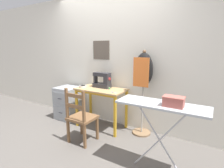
{
  "coord_description": "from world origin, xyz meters",
  "views": [
    {
      "loc": [
        1.82,
        -2.36,
        1.5
      ],
      "look_at": [
        0.25,
        0.23,
        0.88
      ],
      "focal_mm": 28.0,
      "sensor_mm": 36.0,
      "label": 1
    }
  ],
  "objects": [
    {
      "name": "ground_plane",
      "position": [
        0.0,
        0.0,
        0.0
      ],
      "size": [
        14.0,
        14.0,
        0.0
      ],
      "primitive_type": "plane",
      "color": "#5B5651"
    },
    {
      "name": "thread_spool_near_machine",
      "position": [
        0.17,
        0.28,
        0.78
      ],
      "size": [
        0.03,
        0.03,
        0.04
      ],
      "color": "green",
      "rests_on": "sewing_table"
    },
    {
      "name": "storage_box",
      "position": [
        1.45,
        -0.46,
        0.94
      ],
      "size": [
        0.22,
        0.14,
        0.11
      ],
      "color": "#AD564C",
      "rests_on": "ironing_board"
    },
    {
      "name": "sewing_machine",
      "position": [
        -0.02,
        0.34,
        0.9
      ],
      "size": [
        0.35,
        0.17,
        0.31
      ],
      "color": "#28282D",
      "rests_on": "sewing_table"
    },
    {
      "name": "scissors",
      "position": [
        0.34,
        0.12,
        0.76
      ],
      "size": [
        0.13,
        0.07,
        0.01
      ],
      "color": "silver",
      "rests_on": "sewing_table"
    },
    {
      "name": "wooden_chair",
      "position": [
        0.04,
        -0.37,
        0.42
      ],
      "size": [
        0.4,
        0.38,
        0.9
      ],
      "color": "brown",
      "rests_on": "ground_plane"
    },
    {
      "name": "ironing_board",
      "position": [
        1.32,
        -0.43,
        0.83
      ],
      "size": [
        1.03,
        0.35,
        0.89
      ],
      "color": "#ADB2B7",
      "rests_on": "ground_plane"
    },
    {
      "name": "fabric_bowl",
      "position": [
        -0.36,
        0.16,
        0.78
      ],
      "size": [
        0.14,
        0.14,
        0.04
      ],
      "color": "silver",
      "rests_on": "sewing_table"
    },
    {
      "name": "filing_cabinet",
      "position": [
        -0.86,
        0.24,
        0.34
      ],
      "size": [
        0.47,
        0.46,
        0.69
      ],
      "color": "#93999E",
      "rests_on": "ground_plane"
    },
    {
      "name": "dress_form",
      "position": [
        0.77,
        0.4,
        1.06
      ],
      "size": [
        0.32,
        0.32,
        1.48
      ],
      "color": "#846647",
      "rests_on": "ground_plane"
    },
    {
      "name": "sewing_table",
      "position": [
        0.0,
        0.24,
        0.64
      ],
      "size": [
        0.94,
        0.5,
        0.76
      ],
      "color": "tan",
      "rests_on": "ground_plane"
    },
    {
      "name": "wall_back",
      "position": [
        -0.0,
        0.57,
        1.28
      ],
      "size": [
        10.0,
        0.07,
        2.55
      ],
      "color": "silver",
      "rests_on": "ground_plane"
    }
  ]
}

